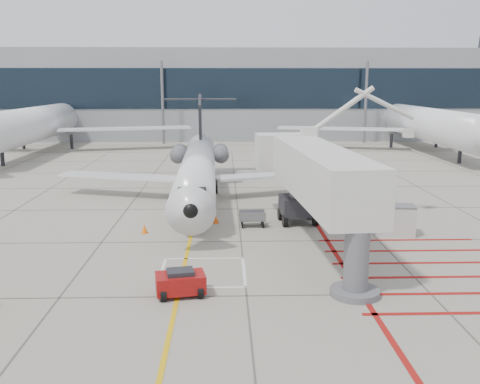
{
  "coord_description": "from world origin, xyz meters",
  "views": [
    {
      "loc": [
        -0.89,
        -25.55,
        9.03
      ],
      "look_at": [
        0.0,
        6.0,
        2.5
      ],
      "focal_mm": 40.0,
      "sensor_mm": 36.0,
      "label": 1
    }
  ],
  "objects": [
    {
      "name": "bg_aircraft_c",
      "position": [
        25.48,
        46.0,
        6.36
      ],
      "size": [
        38.17,
        42.42,
        12.72
      ],
      "primitive_type": null,
      "color": "silver",
      "rests_on": "ground_plane"
    },
    {
      "name": "pushback_tug",
      "position": [
        -2.84,
        -3.82,
        0.61
      ],
      "size": [
        2.29,
        1.66,
        1.21
      ],
      "primitive_type": null,
      "rotation": [
        0.0,
        0.0,
        0.18
      ],
      "color": "maroon",
      "rests_on": "ground_plane"
    },
    {
      "name": "jet_bridge",
      "position": [
        4.22,
        2.25,
        3.69
      ],
      "size": [
        10.04,
        19.03,
        7.38
      ],
      "primitive_type": null,
      "rotation": [
        0.0,
        0.0,
        0.07
      ],
      "color": "silver",
      "rests_on": "ground_plane"
    },
    {
      "name": "ground_power_unit",
      "position": [
        9.23,
        5.15,
        0.91
      ],
      "size": [
        2.46,
        1.64,
        1.82
      ],
      "primitive_type": null,
      "rotation": [
        0.0,
        0.0,
        -0.14
      ],
      "color": "beige",
      "rests_on": "ground_plane"
    },
    {
      "name": "ground_plane",
      "position": [
        0.0,
        0.0,
        0.0
      ],
      "size": [
        260.0,
        260.0,
        0.0
      ],
      "primitive_type": "plane",
      "color": "#9F9889",
      "rests_on": "ground"
    },
    {
      "name": "cone_nose",
      "position": [
        -5.82,
        5.91,
        0.27
      ],
      "size": [
        0.39,
        0.39,
        0.54
      ],
      "primitive_type": "cone",
      "color": "orange",
      "rests_on": "ground_plane"
    },
    {
      "name": "regional_jet",
      "position": [
        -2.96,
        12.45,
        3.82
      ],
      "size": [
        23.75,
        29.65,
        7.64
      ],
      "primitive_type": null,
      "rotation": [
        0.0,
        0.0,
        0.02
      ],
      "color": "white",
      "rests_on": "ground_plane"
    },
    {
      "name": "terminal_glass_band",
      "position": [
        10.0,
        55.95,
        8.0
      ],
      "size": [
        180.0,
        0.1,
        6.0
      ],
      "primitive_type": "cube",
      "color": "black",
      "rests_on": "ground_plane"
    },
    {
      "name": "baggage_cart",
      "position": [
        0.82,
        7.26,
        0.52
      ],
      "size": [
        1.68,
        1.09,
        1.04
      ],
      "primitive_type": null,
      "rotation": [
        0.0,
        0.0,
        0.03
      ],
      "color": "#59595E",
      "rests_on": "ground_plane"
    },
    {
      "name": "cone_side",
      "position": [
        -1.53,
        8.16,
        0.29
      ],
      "size": [
        0.41,
        0.41,
        0.57
      ],
      "primitive_type": "cone",
      "color": "#E44E0C",
      "rests_on": "ground_plane"
    },
    {
      "name": "terminal_building",
      "position": [
        10.0,
        70.0,
        7.0
      ],
      "size": [
        180.0,
        28.0,
        14.0
      ],
      "primitive_type": "cube",
      "color": "gray",
      "rests_on": "ground_plane"
    },
    {
      "name": "bg_aircraft_b",
      "position": [
        -25.2,
        46.0,
        6.53
      ],
      "size": [
        39.18,
        43.54,
        13.06
      ],
      "primitive_type": null,
      "color": "silver",
      "rests_on": "ground_plane"
    }
  ]
}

